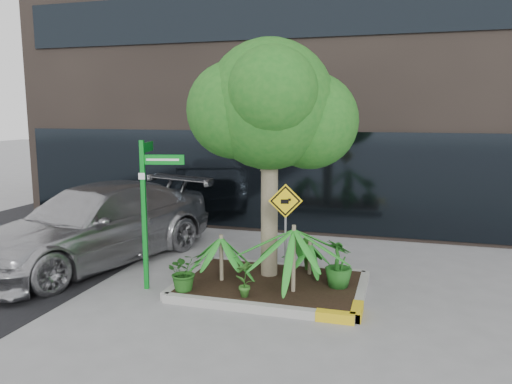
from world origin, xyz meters
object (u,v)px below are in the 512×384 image
(parked_car, at_px, (95,224))
(cattle_sign, at_px, (285,219))
(tree, at_px, (270,105))
(street_sign_post, at_px, (147,198))

(parked_car, bearing_deg, cattle_sign, 4.75)
(parked_car, distance_m, cattle_sign, 4.53)
(tree, bearing_deg, street_sign_post, -155.16)
(tree, relative_size, street_sign_post, 1.68)
(parked_car, bearing_deg, street_sign_post, -13.17)
(street_sign_post, distance_m, cattle_sign, 2.52)
(parked_car, relative_size, cattle_sign, 3.04)
(street_sign_post, bearing_deg, cattle_sign, -11.10)
(cattle_sign, bearing_deg, tree, 104.74)
(street_sign_post, relative_size, cattle_sign, 1.45)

